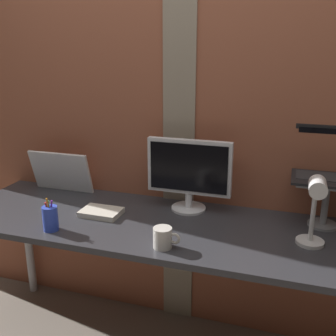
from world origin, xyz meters
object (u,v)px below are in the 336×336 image
Objects in this scene: whiteboard_panel at (61,172)px; desk_lamp at (315,205)px; monitor at (189,171)px; coffee_mug at (163,238)px; pen_cup at (50,218)px; laptop at (329,163)px.

desk_lamp is at bearing -12.07° from whiteboard_panel.
coffee_mug is (0.00, -0.43, -0.17)m from monitor.
desk_lamp is (0.60, -0.26, -0.01)m from monitor.
whiteboard_panel is 0.53m from pen_cup.
monitor reaches higher than desk_lamp.
laptop is 1.00× the size of desk_lamp.
pen_cup is 1.37× the size of coffee_mug.
laptop is at bearing 37.65° from coffee_mug.
laptop reaches higher than desk_lamp.
laptop is at bearing 6.31° from monitor.
laptop is 0.86m from coffee_mug.
coffee_mug is at bearing -89.39° from monitor.
monitor is 1.34× the size of laptop.
whiteboard_panel is at bearing 116.60° from pen_cup.
pen_cup is (-0.54, -0.43, -0.15)m from monitor.
desk_lamp is 1.17m from pen_cup.
desk_lamp reaches higher than pen_cup.
desk_lamp is at bearing 8.58° from pen_cup.
pen_cup is (-1.14, -0.17, -0.14)m from desk_lamp.
monitor is 3.68× the size of coffee_mug.
desk_lamp is 2.76× the size of coffee_mug.
whiteboard_panel is at bearing -178.45° from laptop.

